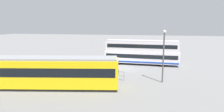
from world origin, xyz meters
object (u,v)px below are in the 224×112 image
at_px(double_decker_bus, 141,52).
at_px(street_lamp, 164,52).
at_px(tram_yellow, 52,72).
at_px(pedestrian_crossing, 117,73).
at_px(info_sign, 56,63).
at_px(pedestrian_near_railing, 82,71).

height_order(double_decker_bus, street_lamp, street_lamp).
distance_m(double_decker_bus, street_lamp, 9.84).
distance_m(double_decker_bus, tram_yellow, 15.95).
relative_size(double_decker_bus, street_lamp, 2.00).
height_order(pedestrian_crossing, info_sign, info_sign).
xyz_separation_m(pedestrian_crossing, street_lamp, (-5.09, -0.79, 2.51)).
distance_m(double_decker_bus, pedestrian_near_railing, 11.98).
distance_m(info_sign, street_lamp, 13.17).
height_order(double_decker_bus, tram_yellow, double_decker_bus).
relative_size(pedestrian_near_railing, pedestrian_crossing, 1.01).
xyz_separation_m(double_decker_bus, info_sign, (10.30, 9.15, -0.26)).
height_order(tram_yellow, pedestrian_near_railing, tram_yellow).
xyz_separation_m(tram_yellow, pedestrian_crossing, (-6.32, -3.28, -0.66)).
height_order(double_decker_bus, info_sign, double_decker_bus).
relative_size(pedestrian_crossing, street_lamp, 0.30).
bearing_deg(pedestrian_crossing, info_sign, -6.88).
bearing_deg(double_decker_bus, street_lamp, 106.43).
distance_m(pedestrian_near_railing, info_sign, 3.84).
bearing_deg(street_lamp, pedestrian_crossing, 8.77).
bearing_deg(pedestrian_near_railing, street_lamp, -176.24).
relative_size(pedestrian_near_railing, street_lamp, 0.30).
bearing_deg(double_decker_bus, info_sign, 41.62).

